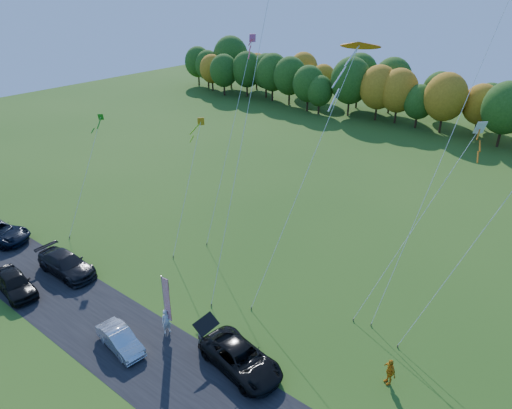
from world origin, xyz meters
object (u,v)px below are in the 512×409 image
Objects in this scene: person_east at (389,371)px; feather_flag at (166,298)px; silver_sedan at (120,340)px; black_suv at (241,359)px.

person_east is 0.40× the size of feather_flag.
black_suv is at bearing -56.88° from silver_sedan.
black_suv is 8.69m from person_east.
black_suv is 6.25m from feather_flag.
silver_sedan is (-7.20, -3.40, -0.12)m from black_suv.
person_east reaches higher than black_suv.
silver_sedan is at bearing -113.00° from feather_flag.
person_east is (14.66, 7.86, 0.21)m from silver_sedan.
feather_flag is at bearing 104.11° from black_suv.
silver_sedan is 16.63m from person_east.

